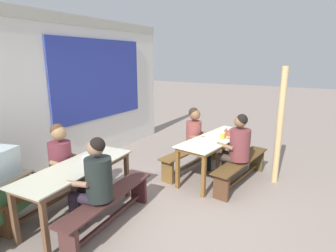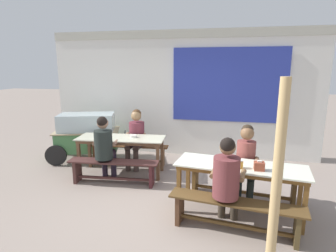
# 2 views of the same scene
# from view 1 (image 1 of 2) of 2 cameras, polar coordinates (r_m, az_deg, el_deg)

# --- Properties ---
(ground_plane) EXTENTS (40.00, 40.00, 0.00)m
(ground_plane) POSITION_cam_1_polar(r_m,az_deg,el_deg) (4.45, 1.00, -16.06)
(ground_plane) COLOR gray
(backdrop_wall) EXTENTS (6.60, 0.23, 3.04)m
(backdrop_wall) POSITION_cam_1_polar(r_m,az_deg,el_deg) (5.68, -22.10, 6.51)
(backdrop_wall) COLOR white
(backdrop_wall) RESTS_ON ground_plane
(dining_table_far) EXTENTS (1.81, 0.78, 0.78)m
(dining_table_far) POSITION_cam_1_polar(r_m,az_deg,el_deg) (4.05, -18.34, -9.00)
(dining_table_far) COLOR beige
(dining_table_far) RESTS_ON ground_plane
(dining_table_near) EXTENTS (1.95, 0.88, 0.78)m
(dining_table_near) POSITION_cam_1_polar(r_m,az_deg,el_deg) (5.25, 9.95, -3.18)
(dining_table_near) COLOR silver
(dining_table_near) RESTS_ON ground_plane
(bench_far_back) EXTENTS (1.81, 0.42, 0.46)m
(bench_far_back) POSITION_cam_1_polar(r_m,az_deg,el_deg) (4.57, -22.84, -12.12)
(bench_far_back) COLOR brown
(bench_far_back) RESTS_ON ground_plane
(bench_far_front) EXTENTS (1.72, 0.44, 0.46)m
(bench_far_front) POSITION_cam_1_polar(r_m,az_deg,el_deg) (3.89, -12.07, -15.80)
(bench_far_front) COLOR #472725
(bench_far_front) RESTS_ON ground_plane
(bench_near_back) EXTENTS (1.87, 0.53, 0.46)m
(bench_near_back) POSITION_cam_1_polar(r_m,az_deg,el_deg) (5.63, 5.03, -6.05)
(bench_near_back) COLOR brown
(bench_near_back) RESTS_ON ground_plane
(bench_near_front) EXTENTS (1.79, 0.53, 0.46)m
(bench_near_front) POSITION_cam_1_polar(r_m,az_deg,el_deg) (5.17, 14.98, -8.29)
(bench_near_front) COLOR brown
(bench_near_front) RESTS_ON ground_plane
(person_center_facing) EXTENTS (0.45, 0.60, 1.28)m
(person_center_facing) POSITION_cam_1_polar(r_m,az_deg,el_deg) (4.47, -20.87, -6.43)
(person_center_facing) COLOR #463631
(person_center_facing) RESTS_ON ground_plane
(person_left_back_turned) EXTENTS (0.49, 0.59, 1.30)m
(person_left_back_turned) POSITION_cam_1_polar(r_m,az_deg,el_deg) (3.61, -15.06, -10.78)
(person_left_back_turned) COLOR #29202E
(person_left_back_turned) RESTS_ON ground_plane
(person_near_front) EXTENTS (0.50, 0.57, 1.31)m
(person_near_front) POSITION_cam_1_polar(r_m,az_deg,el_deg) (4.92, 14.05, -3.91)
(person_near_front) COLOR #40352A
(person_near_front) RESTS_ON ground_plane
(person_right_near_table) EXTENTS (0.43, 0.52, 1.28)m
(person_right_near_table) POSITION_cam_1_polar(r_m,az_deg,el_deg) (5.50, 5.94, -1.83)
(person_right_near_table) COLOR black
(person_right_near_table) RESTS_ON ground_plane
(tissue_box) EXTENTS (0.14, 0.12, 0.14)m
(tissue_box) POSITION_cam_1_polar(r_m,az_deg,el_deg) (5.38, 12.47, -1.32)
(tissue_box) COLOR brown
(tissue_box) RESTS_ON dining_table_near
(condiment_jar) EXTENTS (0.09, 0.09, 0.12)m
(condiment_jar) POSITION_cam_1_polar(r_m,az_deg,el_deg) (5.15, 11.30, -1.97)
(condiment_jar) COLOR gold
(condiment_jar) RESTS_ON dining_table_near
(soup_bowl) EXTENTS (0.14, 0.14, 0.05)m
(soup_bowl) POSITION_cam_1_polar(r_m,az_deg,el_deg) (4.21, -16.47, -6.43)
(soup_bowl) COLOR silver
(soup_bowl) RESTS_ON dining_table_far
(wooden_support_post) EXTENTS (0.11, 0.11, 2.10)m
(wooden_support_post) POSITION_cam_1_polar(r_m,az_deg,el_deg) (5.22, 22.17, -0.13)
(wooden_support_post) COLOR tan
(wooden_support_post) RESTS_ON ground_plane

